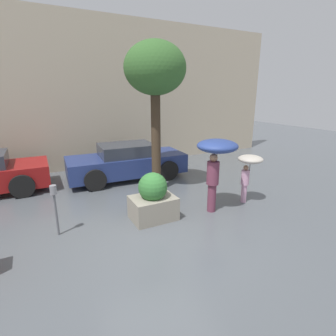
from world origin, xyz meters
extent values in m
plane|color=#51565B|center=(0.00, 0.00, 0.00)|extent=(40.00, 40.00, 0.00)
cube|color=#B7A88E|center=(0.00, 6.50, 3.00)|extent=(18.00, 0.30, 6.00)
cube|color=gray|center=(0.30, 0.89, 0.29)|extent=(1.09, 0.81, 0.58)
sphere|color=#337033|center=(0.30, 0.89, 0.85)|extent=(0.72, 0.72, 0.72)
cylinder|color=brown|center=(1.87, 0.58, 0.38)|extent=(0.22, 0.22, 0.77)
cylinder|color=brown|center=(1.87, 0.58, 1.07)|extent=(0.32, 0.32, 0.61)
sphere|color=#997056|center=(1.87, 0.58, 1.48)|extent=(0.21, 0.21, 0.21)
cylinder|color=#4C4C51|center=(2.01, 0.62, 1.44)|extent=(0.02, 0.02, 0.66)
ellipsoid|color=navy|center=(2.01, 0.62, 1.77)|extent=(1.06, 1.06, 0.34)
cylinder|color=#D199B7|center=(3.07, 0.64, 0.27)|extent=(0.16, 0.16, 0.54)
cylinder|color=#D199B7|center=(3.07, 0.64, 0.76)|extent=(0.23, 0.23, 0.43)
sphere|color=#997056|center=(3.07, 0.64, 1.04)|extent=(0.15, 0.15, 0.15)
cylinder|color=#4C4C51|center=(3.15, 0.57, 1.04)|extent=(0.02, 0.02, 0.52)
ellipsoid|color=beige|center=(3.15, 0.57, 1.30)|extent=(0.69, 0.69, 0.22)
cube|color=navy|center=(0.79, 4.33, 0.53)|extent=(4.29, 1.87, 0.67)
cube|color=#2D333D|center=(0.79, 4.33, 1.08)|extent=(1.96, 1.50, 0.42)
cylinder|color=black|center=(-0.55, 3.56, 0.36)|extent=(0.72, 0.25, 0.71)
cylinder|color=black|center=(-0.47, 5.22, 0.36)|extent=(0.72, 0.25, 0.71)
cylinder|color=black|center=(2.06, 3.44, 0.36)|extent=(0.72, 0.25, 0.71)
cylinder|color=black|center=(2.14, 5.09, 0.36)|extent=(0.72, 0.25, 0.71)
cylinder|color=black|center=(-2.64, 4.00, 0.36)|extent=(0.72, 0.23, 0.71)
cylinder|color=black|center=(-2.62, 5.66, 0.36)|extent=(0.72, 0.23, 0.71)
cylinder|color=#423323|center=(1.23, 2.69, 1.63)|extent=(0.29, 0.29, 3.26)
ellipsoid|color=#38662D|center=(1.23, 2.69, 3.76)|extent=(1.81, 1.81, 1.54)
cylinder|color=#595B60|center=(-1.92, 1.15, 0.49)|extent=(0.05, 0.05, 0.98)
cylinder|color=gray|center=(-1.92, 1.15, 1.08)|extent=(0.14, 0.14, 0.20)
camera|label=1|loc=(-2.14, -4.64, 3.10)|focal=28.00mm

